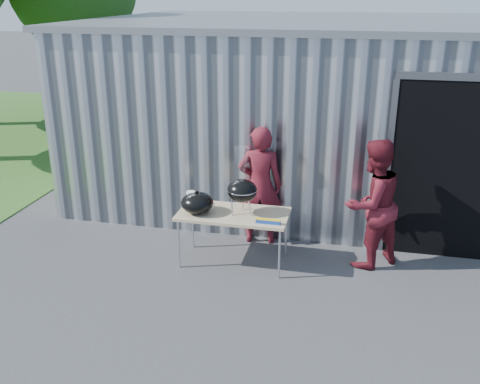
% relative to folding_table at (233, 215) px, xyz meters
% --- Properties ---
extents(ground, '(80.00, 80.00, 0.00)m').
position_rel_folding_table_xyz_m(ground, '(-0.04, -0.85, -0.71)').
color(ground, '#3A3A3D').
extents(building, '(8.20, 6.20, 3.10)m').
position_rel_folding_table_xyz_m(building, '(0.87, 3.74, 0.83)').
color(building, '#B8BEC5').
rests_on(building, ground).
extents(folding_table, '(1.50, 0.75, 0.75)m').
position_rel_folding_table_xyz_m(folding_table, '(0.00, 0.00, 0.00)').
color(folding_table, tan).
rests_on(folding_table, ground).
extents(kettle_grill, '(0.41, 0.41, 0.93)m').
position_rel_folding_table_xyz_m(kettle_grill, '(0.12, 0.00, 0.46)').
color(kettle_grill, black).
rests_on(kettle_grill, folding_table).
extents(grill_lid, '(0.44, 0.44, 0.32)m').
position_rel_folding_table_xyz_m(grill_lid, '(-0.48, -0.10, 0.18)').
color(grill_lid, black).
rests_on(grill_lid, folding_table).
extents(paper_towels, '(0.12, 0.12, 0.28)m').
position_rel_folding_table_xyz_m(paper_towels, '(-0.58, -0.05, 0.18)').
color(paper_towels, white).
rests_on(paper_towels, folding_table).
extents(white_tub, '(0.20, 0.15, 0.10)m').
position_rel_folding_table_xyz_m(white_tub, '(-0.55, 0.17, 0.09)').
color(white_tub, white).
rests_on(white_tub, folding_table).
extents(foil_box, '(0.32, 0.05, 0.06)m').
position_rel_folding_table_xyz_m(foil_box, '(0.52, -0.25, 0.07)').
color(foil_box, '#1A40AB').
rests_on(foil_box, folding_table).
extents(person_cook, '(0.70, 0.51, 1.79)m').
position_rel_folding_table_xyz_m(person_cook, '(0.23, 0.75, 0.18)').
color(person_cook, maroon).
rests_on(person_cook, ground).
extents(person_bystander, '(1.10, 1.09, 1.79)m').
position_rel_folding_table_xyz_m(person_bystander, '(1.83, 0.36, 0.19)').
color(person_bystander, maroon).
rests_on(person_bystander, ground).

